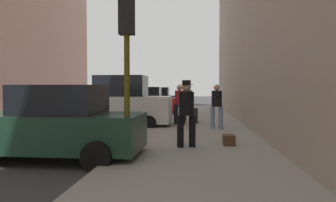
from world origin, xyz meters
name	(u,v)px	position (x,y,z in m)	size (l,w,h in m)	color
sidewalk	(197,145)	(6.00, 0.00, 0.07)	(4.00, 40.00, 0.15)	gray
parked_dark_green_sedan	(55,125)	(2.65, -1.93, 0.85)	(4.23, 2.12, 1.79)	#193828
parked_white_van	(118,104)	(2.65, 4.36, 1.03)	(4.61, 2.08, 2.25)	silver
parked_red_hatchback	(143,102)	(2.65, 10.92, 0.85)	(4.23, 2.11, 1.79)	#B2191E
parked_blue_sedan	(155,99)	(2.65, 17.25, 0.85)	(4.21, 2.07, 1.79)	navy
fire_hydrant	(165,113)	(4.45, 6.38, 0.50)	(0.42, 0.22, 0.70)	red
traffic_light	(127,39)	(4.50, -2.47, 2.76)	(0.32, 0.32, 3.60)	#514C0F
pedestrian_with_beanie	(188,100)	(5.59, 6.27, 1.14)	(0.52, 0.44, 1.78)	#333338
pedestrian_in_jeans	(217,104)	(6.78, 3.51, 1.10)	(0.52, 0.44, 1.71)	#728CB2
pedestrian_with_fedora	(186,110)	(5.72, -0.71, 1.14)	(0.53, 0.48, 1.78)	black
pedestrian_in_red_jacket	(180,102)	(5.26, 4.79, 1.10)	(0.52, 0.45, 1.71)	black
rolling_suitcase	(193,115)	(5.85, 5.49, 0.49)	(0.41, 0.59, 1.04)	black
duffel_bag	(229,140)	(6.88, -0.30, 0.29)	(0.32, 0.44, 0.28)	#472D19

